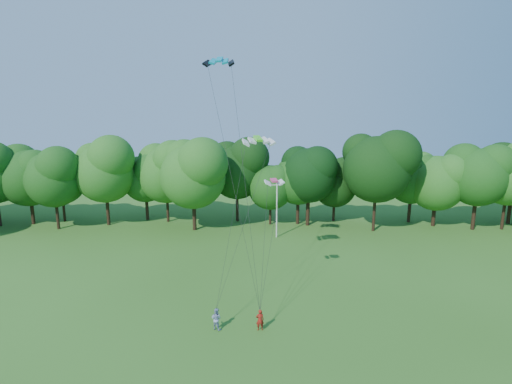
{
  "coord_description": "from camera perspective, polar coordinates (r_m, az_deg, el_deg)",
  "views": [
    {
      "loc": [
        0.93,
        -19.62,
        16.39
      ],
      "look_at": [
        0.45,
        13.0,
        9.67
      ],
      "focal_mm": 28.0,
      "sensor_mm": 36.0,
      "label": 1
    }
  ],
  "objects": [
    {
      "name": "kite_flyer_right",
      "position": [
        31.9,
        -5.69,
        -17.57
      ],
      "size": [
        1.04,
        0.96,
        1.71
      ],
      "primitive_type": "imported",
      "rotation": [
        0.0,
        0.0,
        2.67
      ],
      "color": "#8897BD",
      "rests_on": "ground"
    },
    {
      "name": "kite_teal",
      "position": [
        36.2,
        -5.27,
        18.33
      ],
      "size": [
        2.69,
        1.38,
        0.6
      ],
      "rotation": [
        0.0,
        0.0,
        -0.09
      ],
      "color": "#0588A4",
      "rests_on": "ground"
    },
    {
      "name": "utility_pole",
      "position": [
        51.84,
        2.98,
        -2.54
      ],
      "size": [
        1.44,
        0.2,
        7.17
      ],
      "rotation": [
        0.0,
        0.0,
        0.08
      ],
      "color": "silver",
      "rests_on": "ground"
    },
    {
      "name": "kite_pink",
      "position": [
        33.49,
        2.6,
        1.68
      ],
      "size": [
        1.78,
        1.16,
        0.28
      ],
      "rotation": [
        0.0,
        0.0,
        0.24
      ],
      "color": "#D0396C",
      "rests_on": "ground"
    },
    {
      "name": "tree_back_center",
      "position": [
        56.94,
        7.56,
        2.81
      ],
      "size": [
        8.54,
        8.54,
        12.42
      ],
      "color": "#322313",
      "rests_on": "ground"
    },
    {
      "name": "kite_flyer_left",
      "position": [
        31.65,
        0.57,
        -17.8
      ],
      "size": [
        0.67,
        0.5,
        1.67
      ],
      "primitive_type": "imported",
      "rotation": [
        0.0,
        0.0,
        3.31
      ],
      "color": "maroon",
      "rests_on": "ground"
    },
    {
      "name": "kite_green",
      "position": [
        37.11,
        0.31,
        7.66
      ],
      "size": [
        3.21,
        2.14,
        0.53
      ],
      "rotation": [
        0.0,
        0.0,
        0.29
      ],
      "color": "#46DB20",
      "rests_on": "ground"
    },
    {
      "name": "tree_back_east",
      "position": [
        64.39,
        32.37,
        2.04
      ],
      "size": [
        8.46,
        8.46,
        12.3
      ],
      "color": "black",
      "rests_on": "ground"
    },
    {
      "name": "tree_back_west",
      "position": [
        65.27,
        -26.15,
        2.14
      ],
      "size": [
        7.68,
        7.68,
        11.16
      ],
      "color": "#352115",
      "rests_on": "ground"
    }
  ]
}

